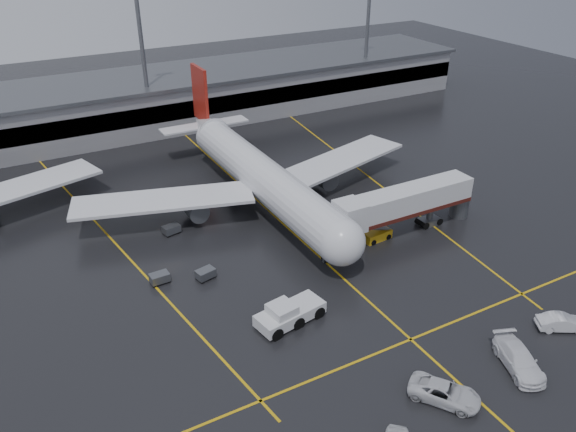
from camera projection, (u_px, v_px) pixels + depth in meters
ground at (294, 234)px, 69.58m from camera, size 220.00×220.00×0.00m
apron_line_centre at (294, 234)px, 69.57m from camera, size 0.25×90.00×0.02m
apron_line_stop at (411, 339)px, 52.63m from camera, size 60.00×0.25×0.02m
apron_line_left at (110, 238)px, 68.83m from camera, size 9.99×69.35×0.02m
apron_line_right at (367, 175)px, 84.88m from camera, size 7.57×69.64×0.02m
terminal at (167, 98)px, 104.43m from camera, size 122.00×19.00×8.60m
light_mast_mid at (142, 51)px, 92.89m from camera, size 3.00×1.20×25.45m
light_mast_right at (368, 27)px, 111.90m from camera, size 3.00×1.20×25.45m
main_airliner at (259, 174)px, 75.03m from camera, size 48.80×45.60×14.10m
jet_bridge at (406, 204)px, 68.09m from camera, size 19.90×3.40×6.05m
pushback_tractor at (288, 314)px, 54.38m from camera, size 7.26×3.98×2.46m
belt_loader at (377, 235)px, 68.22m from camera, size 3.69×1.94×2.26m
service_van_a at (445, 393)px, 45.81m from camera, size 5.46×6.23×1.60m
service_van_b at (519, 359)px, 49.03m from camera, size 4.52×6.69×1.80m
service_van_c at (562, 322)px, 53.59m from camera, size 4.88×3.73×1.54m
baggage_cart_a at (205, 274)px, 60.99m from camera, size 2.24×1.72×1.12m
baggage_cart_b at (160, 278)px, 60.31m from camera, size 2.06×1.39×1.12m
baggage_cart_c at (171, 229)px, 69.41m from camera, size 2.23×1.69×1.12m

